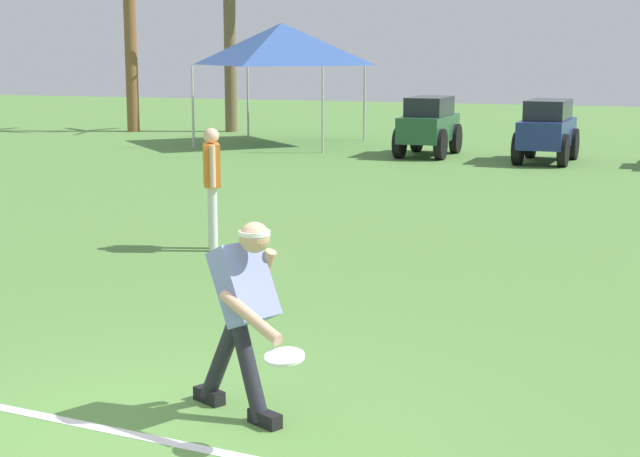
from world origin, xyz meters
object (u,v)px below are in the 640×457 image
object	(u,v)px
palm_tree_far_left	(130,31)
parked_car_slot_a	(429,125)
teammate_midfield	(212,177)
event_tent	(282,44)
parked_car_slot_b	(547,129)
palm_tree_left_of_centre	(230,35)
frisbee_thrower	(244,308)
frisbee_in_flight	(284,357)

from	to	relation	value
palm_tree_far_left	parked_car_slot_a	bearing A→B (deg)	-20.04
teammate_midfield	event_tent	world-z (taller)	event_tent
parked_car_slot_b	palm_tree_left_of_centre	bearing A→B (deg)	153.04
parked_car_slot_b	frisbee_thrower	bearing A→B (deg)	-90.56
parked_car_slot_a	event_tent	size ratio (longest dim) A/B	0.64
parked_car_slot_b	palm_tree_left_of_centre	world-z (taller)	palm_tree_left_of_centre
palm_tree_far_left	palm_tree_left_of_centre	xyz separation A→B (m)	(2.87, 0.99, -0.10)
palm_tree_far_left	teammate_midfield	bearing A→B (deg)	-56.91
parked_car_slot_b	frisbee_in_flight	bearing A→B (deg)	-88.92
frisbee_in_flight	event_tent	bearing A→B (deg)	111.59
parked_car_slot_b	event_tent	distance (m)	7.70
palm_tree_far_left	frisbee_in_flight	bearing A→B (deg)	-57.83
parked_car_slot_a	event_tent	bearing A→B (deg)	160.75
parked_car_slot_b	palm_tree_far_left	size ratio (longest dim) A/B	0.45
frisbee_in_flight	parked_car_slot_b	bearing A→B (deg)	91.08
frisbee_thrower	event_tent	size ratio (longest dim) A/B	0.38
frisbee_in_flight	event_tent	distance (m)	20.51
palm_tree_far_left	frisbee_thrower	bearing A→B (deg)	-58.21
frisbee_thrower	palm_tree_far_left	bearing A→B (deg)	121.79
teammate_midfield	parked_car_slot_a	xyz separation A→B (m)	(0.05, 11.82, -0.20)
frisbee_in_flight	palm_tree_far_left	distance (m)	25.12
frisbee_thrower	parked_car_slot_b	bearing A→B (deg)	89.44
palm_tree_left_of_centre	teammate_midfield	bearing A→B (deg)	-66.30
parked_car_slot_b	palm_tree_far_left	xyz separation A→B (m)	(-12.99, 4.16, 2.29)
event_tent	palm_tree_far_left	bearing A→B (deg)	159.37
frisbee_thrower	teammate_midfield	size ratio (longest dim) A/B	0.90
frisbee_thrower	event_tent	distance (m)	19.89
frisbee_in_flight	parked_car_slot_b	world-z (taller)	parked_car_slot_b
event_tent	teammate_midfield	bearing A→B (deg)	-72.08
teammate_midfield	palm_tree_far_left	bearing A→B (deg)	123.09
frisbee_thrower	palm_tree_left_of_centre	xyz separation A→B (m)	(-9.96, 21.69, 2.14)
palm_tree_far_left	palm_tree_left_of_centre	world-z (taller)	palm_tree_far_left
parked_car_slot_a	palm_tree_left_of_centre	bearing A→B (deg)	147.22
parked_car_slot_a	palm_tree_left_of_centre	size ratio (longest dim) A/B	0.47
teammate_midfield	frisbee_thrower	bearing A→B (deg)	-62.32
teammate_midfield	parked_car_slot_a	distance (m)	11.82
frisbee_thrower	palm_tree_left_of_centre	distance (m)	23.97
palm_tree_left_of_centre	event_tent	bearing A→B (deg)	-47.25
frisbee_thrower	palm_tree_left_of_centre	size ratio (longest dim) A/B	0.28
parked_car_slot_a	palm_tree_far_left	size ratio (longest dim) A/B	0.45
parked_car_slot_b	teammate_midfield	bearing A→B (deg)	-104.19
frisbee_in_flight	palm_tree_far_left	xyz separation A→B (m)	(-13.31, 21.16, 2.40)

